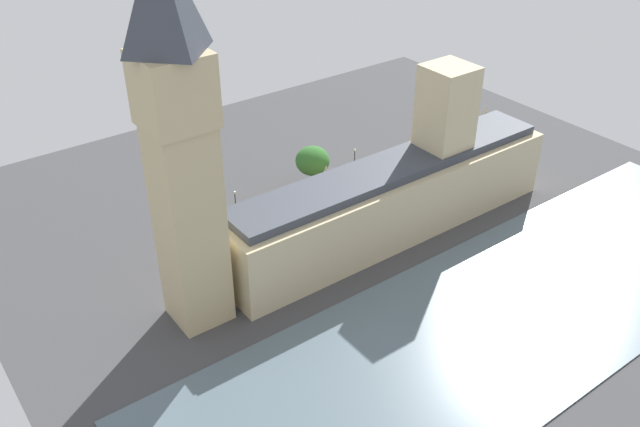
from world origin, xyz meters
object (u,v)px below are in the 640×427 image
clock_tower (180,141)px  plane_tree_far_end (207,199)px  car_silver_opposite_hall (382,181)px  double_decker_bus_leading (299,209)px  pedestrian_trailing (397,192)px  street_lamp_under_trees (355,156)px  pedestrian_corner (288,238)px  street_lamp_slot_10 (235,198)px  car_blue_kerbside (337,197)px  parliament_building (398,191)px  plane_tree_near_tower (313,161)px  pedestrian_midblock (353,212)px  car_white_by_river_gate (245,243)px

clock_tower → plane_tree_far_end: (22.40, -13.99, -25.23)m
car_silver_opposite_hall → double_decker_bus_leading: size_ratio=0.39×
pedestrian_trailing → street_lamp_under_trees: size_ratio=0.27×
street_lamp_under_trees → pedestrian_corner: bearing=117.0°
street_lamp_slot_10 → car_blue_kerbside: bearing=-110.7°
plane_tree_far_end → pedestrian_corner: bearing=-145.6°
parliament_building → plane_tree_near_tower: bearing=11.7°
car_blue_kerbside → car_silver_opposite_hall: bearing=84.6°
plane_tree_near_tower → parliament_building: bearing=-168.3°
clock_tower → car_silver_opposite_hall: (14.43, -51.45, -30.42)m
car_blue_kerbside → pedestrian_midblock: car_blue_kerbside is taller
pedestrian_midblock → plane_tree_far_end: 29.04m
car_white_by_river_gate → car_blue_kerbside: bearing=99.0°
car_blue_kerbside → pedestrian_trailing: car_blue_kerbside is taller
car_white_by_river_gate → street_lamp_slot_10: street_lamp_slot_10 is taller
pedestrian_corner → plane_tree_far_end: bearing=-163.7°
car_silver_opposite_hall → street_lamp_under_trees: (8.17, 0.92, 3.14)m
pedestrian_corner → street_lamp_under_trees: (13.86, -27.18, 3.35)m
street_lamp_slot_10 → plane_tree_near_tower: bearing=-94.1°
plane_tree_far_end → pedestrian_midblock: bearing=-118.4°
car_silver_opposite_hall → street_lamp_slot_10: bearing=72.4°
clock_tower → double_decker_bus_leading: size_ratio=5.70×
car_blue_kerbside → plane_tree_far_end: (7.26, 25.89, 5.19)m
clock_tower → pedestrian_trailing: (9.35, -51.44, -30.61)m
street_lamp_under_trees → clock_tower: bearing=114.1°
clock_tower → plane_tree_far_end: 36.52m
pedestrian_midblock → plane_tree_near_tower: (12.50, 0.95, 6.48)m
pedestrian_corner → plane_tree_near_tower: plane_tree_near_tower is taller
car_silver_opposite_hall → street_lamp_slot_10: size_ratio=0.73×
double_decker_bus_leading → car_white_by_river_gate: double_decker_bus_leading is taller
parliament_building → plane_tree_far_end: 36.38m
car_silver_opposite_hall → street_lamp_under_trees: street_lamp_under_trees is taller
pedestrian_trailing → street_lamp_slot_10: street_lamp_slot_10 is taller
car_blue_kerbside → street_lamp_slot_10: bearing=-112.6°
parliament_building → pedestrian_corner: size_ratio=46.83×
pedestrian_corner → double_decker_bus_leading: bearing=111.0°
clock_tower → street_lamp_slot_10: size_ratio=10.81×
parliament_building → car_blue_kerbside: parliament_building is taller
pedestrian_corner → plane_tree_near_tower: 20.47m
plane_tree_far_end → street_lamp_under_trees: size_ratio=1.48×
pedestrian_corner → street_lamp_slot_10: size_ratio=0.27×
street_lamp_under_trees → car_blue_kerbside: bearing=125.0°
pedestrian_corner → plane_tree_far_end: (13.66, 9.35, 5.40)m
double_decker_bus_leading → pedestrian_corner: double_decker_bus_leading is taller
parliament_building → street_lamp_under_trees: size_ratio=12.34×
pedestrian_midblock → car_silver_opposite_hall: bearing=78.3°
plane_tree_near_tower → plane_tree_far_end: bearing=87.4°
parliament_building → pedestrian_trailing: bearing=-43.5°
parliament_building → plane_tree_far_end: bearing=51.9°
car_blue_kerbside → car_white_by_river_gate: (-3.19, 24.14, -0.00)m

